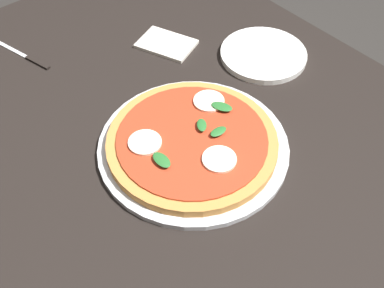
{
  "coord_description": "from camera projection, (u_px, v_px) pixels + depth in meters",
  "views": [
    {
      "loc": [
        0.45,
        -0.34,
        1.42
      ],
      "look_at": [
        -0.0,
        0.05,
        0.74
      ],
      "focal_mm": 44.0,
      "sensor_mm": 36.0,
      "label": 1
    }
  ],
  "objects": [
    {
      "name": "serving_tray",
      "position": [
        192.0,
        145.0,
        0.91
      ],
      "size": [
        0.37,
        0.37,
        0.01
      ],
      "primitive_type": "cylinder",
      "color": "silver",
      "rests_on": "dining_table"
    },
    {
      "name": "plate_white",
      "position": [
        263.0,
        54.0,
        1.1
      ],
      "size": [
        0.2,
        0.2,
        0.01
      ],
      "primitive_type": "cylinder",
      "color": "white",
      "rests_on": "dining_table"
    },
    {
      "name": "napkin",
      "position": [
        166.0,
        44.0,
        1.13
      ],
      "size": [
        0.15,
        0.13,
        0.01
      ],
      "primitive_type": "cube",
      "rotation": [
        0.0,
        0.0,
        0.39
      ],
      "color": "white",
      "rests_on": "dining_table"
    },
    {
      "name": "knife",
      "position": [
        28.0,
        58.0,
        1.1
      ],
      "size": [
        0.18,
        0.06,
        0.01
      ],
      "color": "black",
      "rests_on": "dining_table"
    },
    {
      "name": "pizza",
      "position": [
        191.0,
        140.0,
        0.9
      ],
      "size": [
        0.33,
        0.33,
        0.03
      ],
      "color": "#C6843F",
      "rests_on": "serving_tray"
    },
    {
      "name": "dining_table",
      "position": [
        174.0,
        188.0,
        0.96
      ],
      "size": [
        1.4,
        1.1,
        0.73
      ],
      "color": "black",
      "rests_on": "ground_plane"
    }
  ]
}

